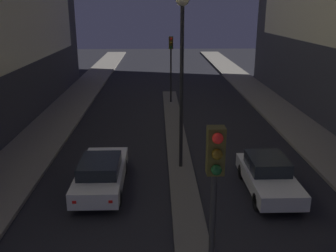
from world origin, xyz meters
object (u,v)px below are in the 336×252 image
object	(u,v)px
traffic_light_near	(214,195)
traffic_light_mid	(171,55)
street_lamp	(182,46)
car_left_lane	(101,173)
car_right_lane	(268,175)

from	to	relation	value
traffic_light_near	traffic_light_mid	bearing A→B (deg)	90.00
street_lamp	car_left_lane	bearing A→B (deg)	-149.63
traffic_light_near	car_left_lane	distance (m)	8.78
traffic_light_near	car_right_lane	bearing A→B (deg)	65.05
car_left_lane	car_right_lane	distance (m)	6.67
traffic_light_near	car_right_lane	world-z (taller)	traffic_light_near
street_lamp	car_left_lane	size ratio (longest dim) A/B	1.64
traffic_light_mid	street_lamp	bearing A→B (deg)	-90.00
car_left_lane	car_right_lane	bearing A→B (deg)	-3.38
traffic_light_mid	car_left_lane	distance (m)	14.87
street_lamp	car_left_lane	distance (m)	6.17
traffic_light_near	street_lamp	xyz separation A→B (m)	(0.00, 9.50, 1.81)
traffic_light_near	street_lamp	bearing A→B (deg)	90.00
traffic_light_mid	car_right_lane	world-z (taller)	traffic_light_mid
traffic_light_near	street_lamp	distance (m)	9.67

